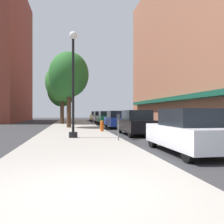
# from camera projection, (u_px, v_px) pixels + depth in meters

# --- Properties ---
(ground_plane) EXTENTS (90.00, 90.00, 0.00)m
(ground_plane) POSITION_uv_depth(u_px,v_px,m) (117.00, 128.00, 22.70)
(ground_plane) COLOR #2D2D30
(sidewalk_slab) EXTENTS (4.80, 50.00, 0.12)m
(sidewalk_slab) POSITION_uv_depth(u_px,v_px,m) (74.00, 127.00, 23.01)
(sidewalk_slab) COLOR gray
(sidewalk_slab) RESTS_ON ground
(building_right_brick) EXTENTS (6.80, 40.00, 21.70)m
(building_right_brick) POSITION_uv_depth(u_px,v_px,m) (200.00, 35.00, 28.51)
(building_right_brick) COLOR #9E6047
(building_right_brick) RESTS_ON ground
(building_far_background) EXTENTS (6.80, 18.00, 21.75)m
(building_far_background) POSITION_uv_depth(u_px,v_px,m) (5.00, 55.00, 38.88)
(building_far_background) COLOR brown
(building_far_background) RESTS_ON ground
(lamppost) EXTENTS (0.48, 0.48, 5.90)m
(lamppost) POSITION_uv_depth(u_px,v_px,m) (73.00, 82.00, 13.22)
(lamppost) COLOR black
(lamppost) RESTS_ON sidewalk_slab
(fire_hydrant) EXTENTS (0.33, 0.26, 0.79)m
(fire_hydrant) POSITION_uv_depth(u_px,v_px,m) (102.00, 126.00, 17.60)
(fire_hydrant) COLOR #E05614
(fire_hydrant) RESTS_ON sidewalk_slab
(parking_meter_near) EXTENTS (0.14, 0.09, 1.31)m
(parking_meter_near) POSITION_uv_depth(u_px,v_px,m) (118.00, 124.00, 11.88)
(parking_meter_near) COLOR slate
(parking_meter_near) RESTS_ON sidewalk_slab
(parking_meter_far) EXTENTS (0.14, 0.09, 1.31)m
(parking_meter_far) POSITION_uv_depth(u_px,v_px,m) (94.00, 118.00, 25.06)
(parking_meter_far) COLOR slate
(parking_meter_far) RESTS_ON sidewalk_slab
(tree_near) EXTENTS (4.08, 4.08, 7.37)m
(tree_near) POSITION_uv_depth(u_px,v_px,m) (62.00, 83.00, 28.81)
(tree_near) COLOR #422D1E
(tree_near) RESTS_ON sidewalk_slab
(tree_mid) EXTENTS (3.65, 3.65, 6.99)m
(tree_mid) POSITION_uv_depth(u_px,v_px,m) (69.00, 75.00, 21.99)
(tree_mid) COLOR #422D1E
(tree_mid) RESTS_ON sidewalk_slab
(tree_far) EXTENTS (3.93, 3.93, 6.72)m
(tree_far) POSITION_uv_depth(u_px,v_px,m) (62.00, 91.00, 33.42)
(tree_far) COLOR #4C3823
(tree_far) RESTS_ON sidewalk_slab
(car_white) EXTENTS (1.80, 4.30, 1.66)m
(car_white) POSITION_uv_depth(u_px,v_px,m) (188.00, 132.00, 8.87)
(car_white) COLOR black
(car_white) RESTS_ON ground
(car_black) EXTENTS (1.80, 4.30, 1.66)m
(car_black) POSITION_uv_depth(u_px,v_px,m) (136.00, 123.00, 15.86)
(car_black) COLOR black
(car_black) RESTS_ON ground
(car_blue) EXTENTS (1.80, 4.30, 1.66)m
(car_blue) POSITION_uv_depth(u_px,v_px,m) (117.00, 120.00, 22.71)
(car_blue) COLOR black
(car_blue) RESTS_ON ground
(car_green) EXTENTS (1.80, 4.30, 1.66)m
(car_green) POSITION_uv_depth(u_px,v_px,m) (106.00, 118.00, 29.72)
(car_green) COLOR black
(car_green) RESTS_ON ground
(car_silver) EXTENTS (1.80, 4.30, 1.66)m
(car_silver) POSITION_uv_depth(u_px,v_px,m) (100.00, 117.00, 36.20)
(car_silver) COLOR black
(car_silver) RESTS_ON ground
(car_yellow) EXTENTS (1.80, 4.30, 1.66)m
(car_yellow) POSITION_uv_depth(u_px,v_px,m) (96.00, 116.00, 41.94)
(car_yellow) COLOR black
(car_yellow) RESTS_ON ground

